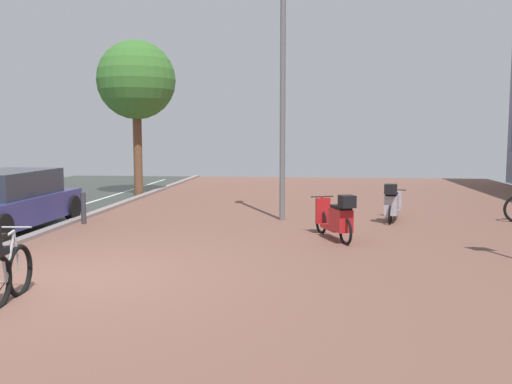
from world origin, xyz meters
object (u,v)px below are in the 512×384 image
(parked_car_near, at_px, (5,202))
(lamp_post, at_px, (283,85))
(street_tree, at_px, (136,81))
(scooter_mid, at_px, (392,204))
(bollard_far, at_px, (84,208))
(scooter_near, at_px, (337,218))
(bicycle_foreground, at_px, (4,273))

(parked_car_near, distance_m, lamp_post, 7.09)
(lamp_post, bearing_deg, street_tree, 136.06)
(scooter_mid, height_order, parked_car_near, parked_car_near)
(scooter_mid, relative_size, bollard_far, 2.23)
(lamp_post, bearing_deg, scooter_near, -64.04)
(scooter_near, bearing_deg, parked_car_near, 176.20)
(street_tree, bearing_deg, bollard_far, -84.02)
(bollard_far, bearing_deg, lamp_post, 13.17)
(bicycle_foreground, distance_m, street_tree, 13.23)
(scooter_near, distance_m, street_tree, 10.92)
(parked_car_near, bearing_deg, street_tree, 84.21)
(scooter_mid, distance_m, bollard_far, 7.59)
(lamp_post, bearing_deg, bicycle_foreground, -113.81)
(parked_car_near, bearing_deg, bicycle_foreground, -60.12)
(parked_car_near, xyz_separation_m, bollard_far, (1.41, 0.99, -0.27))
(scooter_mid, relative_size, lamp_post, 0.28)
(lamp_post, bearing_deg, parked_car_near, -161.15)
(bicycle_foreground, distance_m, bollard_far, 6.36)
(scooter_mid, height_order, street_tree, street_tree)
(scooter_mid, distance_m, parked_car_near, 9.17)
(scooter_near, xyz_separation_m, parked_car_near, (-7.45, 0.50, 0.19))
(scooter_mid, distance_m, street_tree, 10.36)
(bollard_far, bearing_deg, parked_car_near, -144.84)
(lamp_post, height_order, street_tree, lamp_post)
(lamp_post, relative_size, bollard_far, 7.99)
(parked_car_near, xyz_separation_m, street_tree, (0.74, 7.35, 3.38))
(scooter_mid, xyz_separation_m, street_tree, (-8.18, 5.25, 3.59))
(bicycle_foreground, height_order, parked_car_near, parked_car_near)
(bicycle_foreground, height_order, scooter_mid, bicycle_foreground)
(scooter_near, relative_size, lamp_post, 0.29)
(scooter_mid, bearing_deg, street_tree, 147.30)
(scooter_near, height_order, bollard_far, scooter_near)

